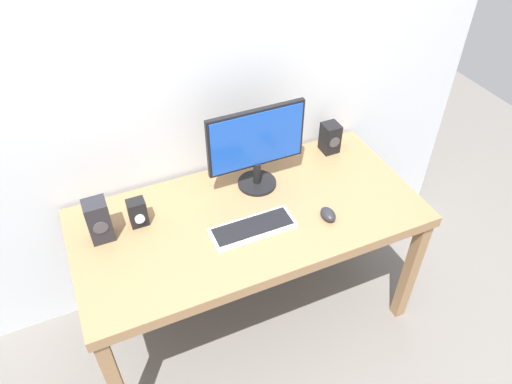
# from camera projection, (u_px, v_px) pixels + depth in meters

# --- Properties ---
(ground_plane) EXTENTS (6.00, 6.00, 0.00)m
(ground_plane) POSITION_uv_depth(u_px,v_px,m) (250.00, 311.00, 2.70)
(ground_plane) COLOR slate
(wall_back) EXTENTS (2.93, 0.04, 3.00)m
(wall_back) POSITION_uv_depth(u_px,v_px,m) (207.00, 20.00, 1.99)
(wall_back) COLOR silver
(wall_back) RESTS_ON ground_plane
(desk) EXTENTS (1.58, 0.75, 0.76)m
(desk) POSITION_uv_depth(u_px,v_px,m) (249.00, 225.00, 2.24)
(desk) COLOR #936D47
(desk) RESTS_ON ground_plane
(monitor) EXTENTS (0.47, 0.19, 0.41)m
(monitor) POSITION_uv_depth(u_px,v_px,m) (256.00, 145.00, 2.20)
(monitor) COLOR black
(monitor) RESTS_ON desk
(keyboard_primary) EXTENTS (0.38, 0.14, 0.03)m
(keyboard_primary) POSITION_uv_depth(u_px,v_px,m) (253.00, 228.00, 2.11)
(keyboard_primary) COLOR silver
(keyboard_primary) RESTS_ON desk
(mouse) EXTENTS (0.06, 0.09, 0.04)m
(mouse) POSITION_uv_depth(u_px,v_px,m) (328.00, 214.00, 2.16)
(mouse) COLOR #232328
(mouse) RESTS_ON desk
(speaker_right) EXTENTS (0.08, 0.09, 0.16)m
(speaker_right) POSITION_uv_depth(u_px,v_px,m) (330.00, 138.00, 2.50)
(speaker_right) COLOR black
(speaker_right) RESTS_ON desk
(speaker_left) EXTENTS (0.10, 0.09, 0.20)m
(speaker_left) POSITION_uv_depth(u_px,v_px,m) (99.00, 220.00, 2.02)
(speaker_left) COLOR #232328
(speaker_left) RESTS_ON desk
(audio_controller) EXTENTS (0.08, 0.07, 0.13)m
(audio_controller) POSITION_uv_depth(u_px,v_px,m) (138.00, 213.00, 2.10)
(audio_controller) COLOR black
(audio_controller) RESTS_ON desk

